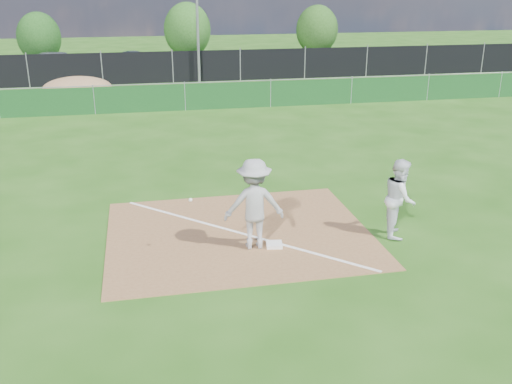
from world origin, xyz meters
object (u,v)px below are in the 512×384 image
first_base (274,245)px  car_left (59,62)px  car_mid (140,62)px  play_at_first (254,204)px  light_pole (197,11)px  tree_left (39,37)px  runner (400,198)px  tree_mid (187,30)px  tree_right (317,30)px  car_right (262,61)px

first_base → car_left: (-7.52, 27.59, 0.70)m
first_base → car_left: 28.60m
car_mid → play_at_first: bearing=168.6°
car_mid → light_pole: bearing=-158.7°
light_pole → car_left: light_pole is taller
play_at_first → tree_left: size_ratio=0.57×
runner → car_left: (-10.45, 27.51, -0.15)m
light_pole → car_left: 10.29m
car_left → tree_mid: size_ratio=1.04×
car_mid → tree_mid: 8.01m
tree_left → first_base: bearing=-74.2°
tree_left → tree_mid: 10.69m
play_at_first → tree_left: (-8.95, 33.13, 0.84)m
runner → tree_left: 35.36m
car_mid → tree_left: 9.42m
play_at_first → car_mid: size_ratio=0.50×
tree_mid → tree_left: bearing=-176.4°
runner → tree_right: (8.62, 33.81, 1.11)m
car_left → car_right: size_ratio=1.08×
play_at_first → tree_right: bearing=70.5°
tree_left → tree_right: bearing=1.9°
runner → play_at_first: bearing=110.1°
light_pole → tree_left: bearing=133.9°
first_base → tree_right: bearing=71.2°
tree_right → car_mid: bearing=-153.6°
play_at_first → car_right: size_ratio=0.51×
first_base → tree_mid: size_ratio=0.08×
play_at_first → car_mid: (-2.01, 26.88, -0.33)m
tree_right → light_pole: bearing=-133.4°
runner → tree_left: size_ratio=0.50×
light_pole → car_right: (4.76, 4.49, -3.40)m
first_base → tree_mid: tree_mid is taller
play_at_first → tree_mid: size_ratio=0.49×
runner → tree_mid: 33.88m
first_base → play_at_first: size_ratio=0.17×
first_base → tree_mid: bearing=87.9°
light_pole → tree_mid: bearing=87.9°
car_right → car_left: bearing=110.2°
car_right → tree_left: 16.27m
car_left → tree_right: (19.07, 6.30, 1.27)m
tree_right → first_base: bearing=-108.8°
runner → tree_left: bearing=40.5°
car_mid → tree_mid: bearing=-43.9°
first_base → tree_right: (11.55, 33.89, 1.96)m
car_left → tree_left: bearing=32.8°
car_right → tree_right: bearing=-18.4°
tree_mid → car_mid: bearing=-118.2°
car_right → runner: bearing=-163.2°
light_pole → first_base: bearing=-92.2°
car_right → tree_right: size_ratio=1.03×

